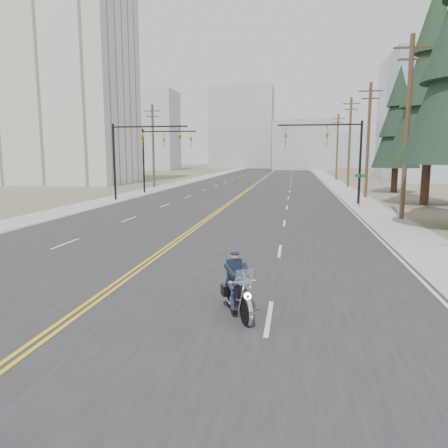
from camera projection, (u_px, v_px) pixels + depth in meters
name	position (u px, v px, depth m)	size (l,w,h in m)	color
road	(263.00, 179.00, 76.28)	(20.00, 200.00, 0.01)	#303033
sidewalk_left	(198.00, 179.00, 78.09)	(3.00, 200.00, 0.01)	#A5A5A0
sidewalk_right	(330.00, 180.00, 74.46)	(3.00, 200.00, 0.01)	#A5A5A0
traffic_mast_left	(135.00, 146.00, 39.87)	(7.10, 0.26, 7.00)	black
traffic_mast_right	(336.00, 146.00, 37.04)	(7.10, 0.26, 7.00)	black
traffic_mast_far	(158.00, 149.00, 47.73)	(6.10, 0.26, 7.00)	black
street_sign	(360.00, 184.00, 35.29)	(0.90, 0.06, 2.62)	black
utility_pole_b	(407.00, 126.00, 27.54)	(2.20, 0.30, 11.50)	brown
utility_pole_c	(368.00, 139.00, 42.21)	(2.20, 0.30, 11.00)	brown
utility_pole_d	(350.00, 141.00, 56.80)	(2.20, 0.30, 11.50)	brown
utility_pole_e	(337.00, 146.00, 73.41)	(2.20, 0.30, 11.00)	brown
utility_pole_left	(153.00, 145.00, 55.94)	(2.20, 0.30, 10.50)	brown
apartment_block	(65.00, 80.00, 63.73)	(18.00, 14.00, 30.00)	silver
haze_bldg_a	(152.00, 131.00, 123.97)	(14.00, 12.00, 22.00)	#B7BCC6
haze_bldg_b	(304.00, 145.00, 127.56)	(18.00, 14.00, 14.00)	#ADB2B7
haze_bldg_c	(437.00, 135.00, 107.58)	(16.00, 12.00, 18.00)	#B7BCC6
haze_bldg_d	(242.00, 128.00, 144.41)	(20.00, 15.00, 26.00)	#ADB2B7
haze_bldg_e	(353.00, 150.00, 149.41)	(14.00, 14.00, 12.00)	#B7BCC6
haze_bldg_f	(122.00, 143.00, 141.43)	(12.00, 12.00, 16.00)	#ADB2B7
motorcyclist	(238.00, 284.00, 11.30)	(0.90, 2.10, 1.64)	black
conifer_tall	(433.00, 78.00, 35.24)	(6.48, 6.48, 17.99)	#382619
conifer_far	(398.00, 120.00, 47.94)	(5.16, 5.16, 13.82)	#382619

